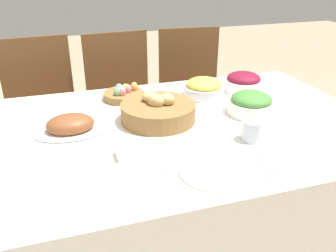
{
  "coord_description": "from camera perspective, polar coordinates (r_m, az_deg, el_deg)",
  "views": [
    {
      "loc": [
        -0.38,
        -1.27,
        1.39
      ],
      "look_at": [
        0.0,
        -0.08,
        0.79
      ],
      "focal_mm": 38.0,
      "sensor_mm": 36.0,
      "label": 1
    }
  ],
  "objects": [
    {
      "name": "chair_far_right",
      "position": [
        2.47,
        3.97,
        4.7
      ],
      "size": [
        0.45,
        0.45,
        0.96
      ],
      "rotation": [
        0.0,
        0.0,
        -0.08
      ],
      "color": "brown",
      "rests_on": "ground"
    },
    {
      "name": "spoon",
      "position": [
        1.26,
        15.12,
        -5.63
      ],
      "size": [
        0.01,
        0.18,
        0.0
      ],
      "rotation": [
        0.0,
        0.0,
        -0.02
      ],
      "color": "silver",
      "rests_on": "dining_table"
    },
    {
      "name": "ham_platter",
      "position": [
        1.47,
        -15.38,
        0.08
      ],
      "size": [
        0.29,
        0.2,
        0.08
      ],
      "color": "white",
      "rests_on": "dining_table"
    },
    {
      "name": "fork",
      "position": [
        1.13,
        0.79,
        -8.43
      ],
      "size": [
        0.01,
        0.18,
        0.0
      ],
      "rotation": [
        0.0,
        0.0,
        0.02
      ],
      "color": "silver",
      "rests_on": "dining_table"
    },
    {
      "name": "green_salad_bowl",
      "position": [
        1.62,
        13.19,
        3.51
      ],
      "size": [
        0.21,
        0.21,
        0.1
      ],
      "color": "white",
      "rests_on": "dining_table"
    },
    {
      "name": "drinking_cup",
      "position": [
        1.38,
        13.43,
        -0.69
      ],
      "size": [
        0.08,
        0.08,
        0.08
      ],
      "color": "silver",
      "rests_on": "dining_table"
    },
    {
      "name": "pineapple_bowl",
      "position": [
        1.79,
        5.78,
        6.1
      ],
      "size": [
        0.21,
        0.21,
        0.09
      ],
      "color": "silver",
      "rests_on": "dining_table"
    },
    {
      "name": "egg_basket",
      "position": [
        1.76,
        -7.08,
        5.12
      ],
      "size": [
        0.2,
        0.2,
        0.08
      ],
      "color": "olive",
      "rests_on": "dining_table"
    },
    {
      "name": "dining_table",
      "position": [
        1.66,
        -0.93,
        -11.9
      ],
      "size": [
        1.83,
        1.08,
        0.75
      ],
      "color": "white",
      "rests_on": "ground"
    },
    {
      "name": "chair_far_left",
      "position": [
        2.31,
        -19.28,
        1.84
      ],
      "size": [
        0.46,
        0.46,
        0.96
      ],
      "rotation": [
        0.0,
        0.0,
        0.09
      ],
      "color": "brown",
      "rests_on": "ground"
    },
    {
      "name": "dinner_plate",
      "position": [
        1.18,
        7.7,
        -7.04
      ],
      "size": [
        0.25,
        0.25,
        0.01
      ],
      "color": "white",
      "rests_on": "dining_table"
    },
    {
      "name": "chair_far_center",
      "position": [
        2.34,
        -7.17,
        3.4
      ],
      "size": [
        0.45,
        0.45,
        0.96
      ],
      "rotation": [
        0.0,
        0.0,
        0.08
      ],
      "color": "brown",
      "rests_on": "ground"
    },
    {
      "name": "beet_salad_bowl",
      "position": [
        1.9,
        12.01,
        6.88
      ],
      "size": [
        0.2,
        0.2,
        0.1
      ],
      "color": "white",
      "rests_on": "dining_table"
    },
    {
      "name": "knife",
      "position": [
        1.24,
        13.94,
        -5.88
      ],
      "size": [
        0.01,
        0.18,
        0.0
      ],
      "rotation": [
        0.0,
        0.0,
        0.02
      ],
      "color": "silver",
      "rests_on": "dining_table"
    },
    {
      "name": "bread_basket",
      "position": [
        1.51,
        -1.6,
        2.44
      ],
      "size": [
        0.32,
        0.32,
        0.12
      ],
      "color": "olive",
      "rests_on": "dining_table"
    },
    {
      "name": "butter_dish",
      "position": [
        1.26,
        -5.82,
        -4.14
      ],
      "size": [
        0.11,
        0.07,
        0.03
      ],
      "color": "white",
      "rests_on": "dining_table"
    }
  ]
}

